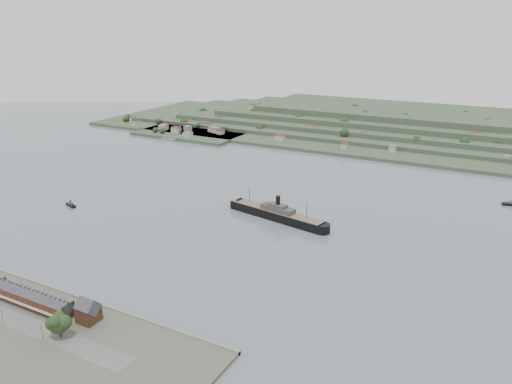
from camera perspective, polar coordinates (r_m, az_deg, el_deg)
The scene contains 10 objects.
ground at distance 413.16m, azimuth -4.71°, elevation -2.65°, with size 1400.00×1400.00×0.00m, color slate.
near_shore at distance 292.04m, azimuth -25.63°, elevation -14.09°, with size 220.00×80.00×2.60m.
terrace_row at distance 305.46m, azimuth -24.11°, elevation -11.08°, with size 55.60×9.80×11.07m.
gabled_building at distance 280.96m, azimuth -18.63°, elevation -12.76°, with size 10.40×10.18×14.09m.
far_peninsula at distance 750.54m, azimuth 13.79°, elevation 7.60°, with size 760.00×309.00×30.00m.
steamship at distance 404.19m, azimuth 2.01°, elevation -2.42°, with size 99.62×29.54×24.07m.
tugboat at distance 459.64m, azimuth -20.41°, elevation -1.38°, with size 13.57×7.39×5.91m.
ferry_west at distance 744.85m, azimuth -13.03°, elevation 6.78°, with size 21.11×10.90×7.63m.
ferry_east at distance 486.39m, azimuth 27.17°, elevation -1.23°, with size 15.95×8.24×5.76m.
fig_tree at distance 271.65m, azimuth -21.66°, elevation -13.77°, with size 12.24×10.60×13.67m.
Camera 1 is at (211.78, -321.24, 150.50)m, focal length 35.00 mm.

